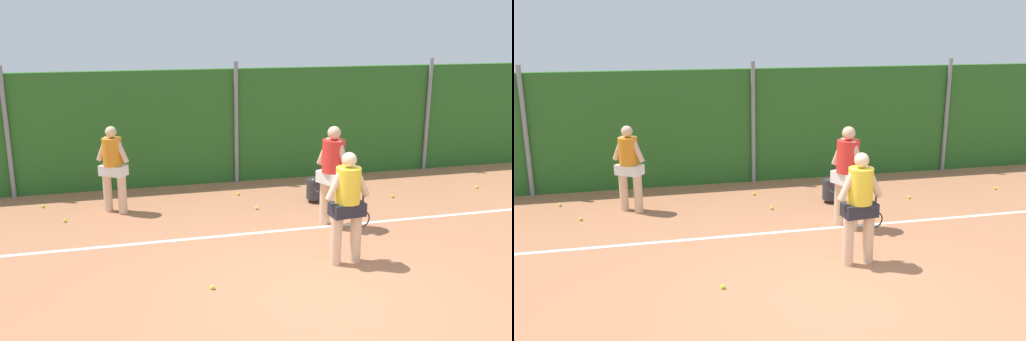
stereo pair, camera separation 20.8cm
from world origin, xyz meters
TOP-DOWN VIEW (x-y plane):
  - ground_plane at (0.00, 1.79)m, footprint 26.61×26.61m
  - hedge_fence_backdrop at (0.00, 6.10)m, footprint 17.29×0.25m
  - fence_post_left at (-4.99, 5.93)m, footprint 0.10×0.10m
  - fence_post_center at (0.00, 5.93)m, footprint 0.10×0.10m
  - fence_post_right at (4.99, 5.93)m, footprint 0.10×0.10m
  - court_baseline_paint at (0.00, 2.55)m, footprint 12.64×0.10m
  - player_foreground_near at (0.69, 0.96)m, footprint 0.82×0.39m
  - player_midcourt at (1.08, 2.55)m, footprint 0.53×0.78m
  - player_backcourt_far at (-2.83, 4.38)m, footprint 0.64×0.54m
  - ball_hopper at (1.29, 4.02)m, footprint 0.36×0.36m
  - tennis_ball_0 at (-4.30, 5.02)m, footprint 0.07×0.07m
  - tennis_ball_1 at (-1.52, 0.56)m, footprint 0.07×0.07m
  - tennis_ball_2 at (-0.04, 3.83)m, footprint 0.07×0.07m
  - tennis_ball_3 at (-3.79, 4.00)m, footprint 0.07×0.07m
  - tennis_ball_4 at (3.04, 3.87)m, footprint 0.07×0.07m
  - tennis_ball_5 at (-0.19, 4.88)m, footprint 0.07×0.07m
  - tennis_ball_6 at (5.27, 4.05)m, footprint 0.07×0.07m

SIDE VIEW (x-z plane):
  - ground_plane at x=0.00m, z-range 0.00..0.00m
  - court_baseline_paint at x=0.00m, z-range 0.00..0.01m
  - tennis_ball_0 at x=-4.30m, z-range 0.00..0.07m
  - tennis_ball_1 at x=-1.52m, z-range 0.00..0.07m
  - tennis_ball_2 at x=-0.04m, z-range 0.00..0.07m
  - tennis_ball_3 at x=-3.79m, z-range 0.00..0.07m
  - tennis_ball_4 at x=3.04m, z-range 0.00..0.07m
  - tennis_ball_5 at x=-0.19m, z-range 0.00..0.07m
  - tennis_ball_6 at x=5.27m, z-range 0.00..0.07m
  - ball_hopper at x=1.29m, z-range 0.03..0.55m
  - player_backcourt_far at x=-2.83m, z-range 0.11..1.87m
  - player_foreground_near at x=0.69m, z-range 0.11..1.92m
  - player_midcourt at x=1.08m, z-range 0.12..2.03m
  - hedge_fence_backdrop at x=0.00m, z-range 0.00..2.68m
  - fence_post_left at x=-4.99m, z-range 0.00..2.86m
  - fence_post_center at x=0.00m, z-range 0.00..2.86m
  - fence_post_right at x=4.99m, z-range 0.00..2.86m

